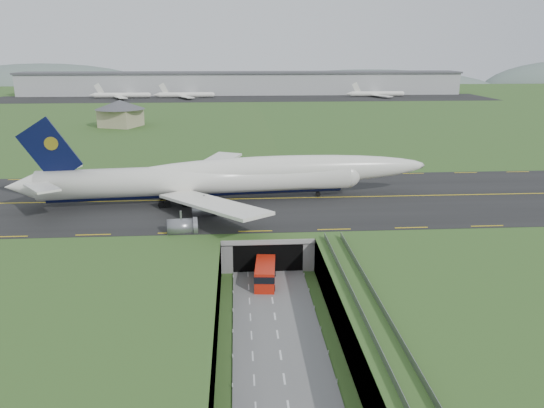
{
  "coord_description": "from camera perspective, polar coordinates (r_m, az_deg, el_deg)",
  "views": [
    {
      "loc": [
        -5.0,
        -75.99,
        37.07
      ],
      "look_at": [
        1.48,
        20.0,
        8.73
      ],
      "focal_mm": 35.0,
      "sensor_mm": 36.0,
      "label": 1
    }
  ],
  "objects": [
    {
      "name": "airfield_deck",
      "position": [
        83.43,
        -0.09,
        -7.69
      ],
      "size": [
        800.0,
        800.0,
        6.0
      ],
      "primitive_type": "cube",
      "color": "gray",
      "rests_on": "ground"
    },
    {
      "name": "jumbo_jet",
      "position": [
        111.14,
        -4.73,
        2.85
      ],
      "size": [
        87.74,
        57.39,
        19.07
      ],
      "rotation": [
        0.0,
        0.0,
        0.09
      ],
      "color": "white",
      "rests_on": "ground"
    },
    {
      "name": "guideway",
      "position": [
        67.07,
        10.66,
        -12.15
      ],
      "size": [
        3.0,
        53.0,
        7.05
      ],
      "color": "#A8A8A3",
      "rests_on": "ground"
    },
    {
      "name": "taxiway",
      "position": [
        113.41,
        -1.19,
        0.56
      ],
      "size": [
        800.0,
        44.0,
        0.18
      ],
      "primitive_type": "cube",
      "color": "black",
      "rests_on": "airfield_deck"
    },
    {
      "name": "distant_hills",
      "position": [
        512.37,
        4.01,
        11.78
      ],
      "size": [
        700.0,
        91.0,
        60.0
      ],
      "color": "slate",
      "rests_on": "ground"
    },
    {
      "name": "trench_road",
      "position": [
        77.99,
        0.28,
        -11.88
      ],
      "size": [
        12.0,
        75.0,
        0.2
      ],
      "primitive_type": "cube",
      "color": "slate",
      "rests_on": "ground"
    },
    {
      "name": "service_building",
      "position": [
        228.0,
        -16.01,
        9.59
      ],
      "size": [
        25.74,
        25.74,
        10.88
      ],
      "rotation": [
        0.0,
        0.0,
        -0.36
      ],
      "color": "tan",
      "rests_on": "ground"
    },
    {
      "name": "shuttle_tram",
      "position": [
        86.84,
        -0.74,
        -7.49
      ],
      "size": [
        3.96,
        8.78,
        3.45
      ],
      "rotation": [
        0.0,
        0.0,
        -0.09
      ],
      "color": "red",
      "rests_on": "ground"
    },
    {
      "name": "ground",
      "position": [
        84.69,
        -0.09,
        -9.54
      ],
      "size": [
        900.0,
        900.0,
        0.0
      ],
      "primitive_type": "plane",
      "color": "#325E25",
      "rests_on": "ground"
    },
    {
      "name": "cargo_terminal",
      "position": [
        376.14,
        -3.19,
        12.87
      ],
      "size": [
        320.0,
        67.0,
        15.6
      ],
      "color": "#B2B2B2",
      "rests_on": "ground"
    },
    {
      "name": "tunnel_portal",
      "position": [
        98.77,
        -0.73,
        -3.56
      ],
      "size": [
        17.0,
        22.3,
        6.0
      ],
      "color": "gray",
      "rests_on": "ground"
    }
  ]
}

